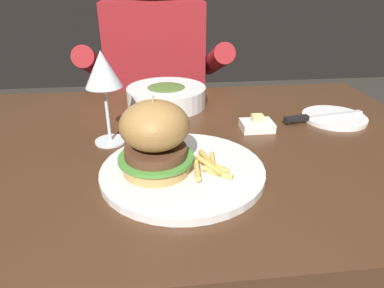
# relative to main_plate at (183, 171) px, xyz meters

# --- Properties ---
(dining_table) EXTENTS (1.12, 0.76, 0.74)m
(dining_table) POSITION_rel_main_plate_xyz_m (0.02, 0.14, -0.11)
(dining_table) COLOR #472B19
(dining_table) RESTS_ON ground
(main_plate) EXTENTS (0.29, 0.29, 0.01)m
(main_plate) POSITION_rel_main_plate_xyz_m (0.00, 0.00, 0.00)
(main_plate) COLOR white
(main_plate) RESTS_ON dining_table
(burger_sandwich) EXTENTS (0.13, 0.13, 0.13)m
(burger_sandwich) POSITION_rel_main_plate_xyz_m (-0.05, -0.00, 0.07)
(burger_sandwich) COLOR tan
(burger_sandwich) RESTS_ON main_plate
(fries_pile) EXTENTS (0.06, 0.10, 0.02)m
(fries_pile) POSITION_rel_main_plate_xyz_m (0.05, -0.01, 0.02)
(fries_pile) COLOR #EABC5B
(fries_pile) RESTS_ON main_plate
(wine_glass) EXTENTS (0.07, 0.07, 0.19)m
(wine_glass) POSITION_rel_main_plate_xyz_m (-0.14, 0.15, 0.14)
(wine_glass) COLOR silver
(wine_glass) RESTS_ON dining_table
(bread_plate) EXTENTS (0.15, 0.15, 0.01)m
(bread_plate) POSITION_rel_main_plate_xyz_m (0.39, 0.22, -0.00)
(bread_plate) COLOR white
(bread_plate) RESTS_ON dining_table
(table_knife) EXTENTS (0.21, 0.05, 0.01)m
(table_knife) POSITION_rel_main_plate_xyz_m (0.34, 0.21, 0.01)
(table_knife) COLOR silver
(table_knife) RESTS_ON bread_plate
(butter_dish) EXTENTS (0.07, 0.06, 0.04)m
(butter_dish) POSITION_rel_main_plate_xyz_m (0.19, 0.18, 0.00)
(butter_dish) COLOR white
(butter_dish) RESTS_ON dining_table
(soup_bowl) EXTENTS (0.21, 0.21, 0.06)m
(soup_bowl) POSITION_rel_main_plate_xyz_m (-0.01, 0.36, 0.02)
(soup_bowl) COLOR white
(soup_bowl) RESTS_ON dining_table
(diner_person) EXTENTS (0.51, 0.36, 1.18)m
(diner_person) POSITION_rel_main_plate_xyz_m (-0.03, 0.80, -0.18)
(diner_person) COLOR #282833
(diner_person) RESTS_ON ground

